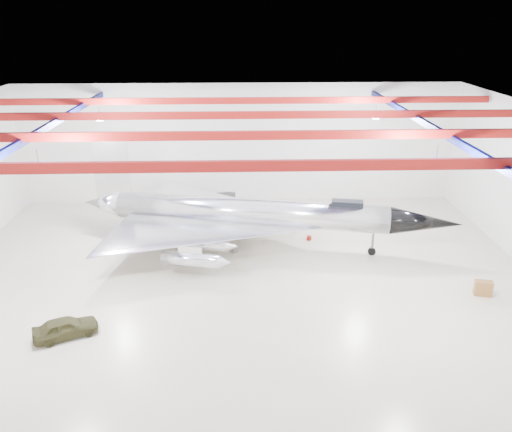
{
  "coord_description": "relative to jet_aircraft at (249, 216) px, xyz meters",
  "views": [
    {
      "loc": [
        -0.08,
        -30.26,
        16.62
      ],
      "look_at": [
        1.09,
        2.0,
        3.54
      ],
      "focal_mm": 35.0,
      "sensor_mm": 36.0,
      "label": 1
    }
  ],
  "objects": [
    {
      "name": "wall_back",
      "position": [
        -0.67,
        10.47,
        2.94
      ],
      "size": [
        40.0,
        0.0,
        40.0
      ],
      "primitive_type": "plane",
      "rotation": [
        1.57,
        0.0,
        0.0
      ],
      "color": "silver",
      "rests_on": "floor"
    },
    {
      "name": "tool_chest",
      "position": [
        4.77,
        1.03,
        -2.39
      ],
      "size": [
        0.41,
        0.41,
        0.34
      ],
      "primitive_type": "cylinder",
      "rotation": [
        0.0,
        0.0,
        -0.11
      ],
      "color": "maroon",
      "rests_on": "floor"
    },
    {
      "name": "desk",
      "position": [
        14.68,
        -7.73,
        -2.07
      ],
      "size": [
        1.17,
        0.79,
        0.98
      ],
      "primitive_type": "cube",
      "rotation": [
        0.0,
        0.0,
        -0.25
      ],
      "color": "brown",
      "rests_on": "floor"
    },
    {
      "name": "crate_ply",
      "position": [
        -5.24,
        -1.66,
        -2.39
      ],
      "size": [
        0.57,
        0.5,
        0.34
      ],
      "primitive_type": "cube",
      "rotation": [
        0.0,
        0.0,
        0.27
      ],
      "color": "olive",
      "rests_on": "floor"
    },
    {
      "name": "ceiling",
      "position": [
        -0.67,
        -4.53,
        8.44
      ],
      "size": [
        40.0,
        40.0,
        0.0
      ],
      "primitive_type": "plane",
      "rotation": [
        3.14,
        0.0,
        0.0
      ],
      "color": "#0A0F38",
      "rests_on": "wall_back"
    },
    {
      "name": "ceiling_structure",
      "position": [
        -0.67,
        -4.53,
        7.76
      ],
      "size": [
        39.5,
        29.5,
        1.08
      ],
      "color": "maroon",
      "rests_on": "ceiling"
    },
    {
      "name": "toolbox_red",
      "position": [
        -0.95,
        1.79,
        -2.42
      ],
      "size": [
        0.47,
        0.43,
        0.27
      ],
      "primitive_type": "cube",
      "rotation": [
        0.0,
        0.0,
        -0.38
      ],
      "color": "maroon",
      "rests_on": "floor"
    },
    {
      "name": "jet_aircraft",
      "position": [
        0.0,
        0.0,
        0.0
      ],
      "size": [
        28.4,
        19.2,
        7.8
      ],
      "rotation": [
        0.0,
        0.0,
        -0.2
      ],
      "color": "silver",
      "rests_on": "floor"
    },
    {
      "name": "jeep",
      "position": [
        -10.43,
        -11.24,
        -1.97
      ],
      "size": [
        3.71,
        2.68,
        1.17
      ],
      "primitive_type": "imported",
      "rotation": [
        0.0,
        0.0,
        1.99
      ],
      "color": "#35331A",
      "rests_on": "floor"
    },
    {
      "name": "parts_bin",
      "position": [
        3.61,
        2.72,
        -2.37
      ],
      "size": [
        0.55,
        0.44,
        0.38
      ],
      "primitive_type": "cube",
      "rotation": [
        0.0,
        0.0,
        0.01
      ],
      "color": "olive",
      "rests_on": "floor"
    },
    {
      "name": "floor",
      "position": [
        -0.67,
        -4.53,
        -2.56
      ],
      "size": [
        40.0,
        40.0,
        0.0
      ],
      "primitive_type": "plane",
      "color": "#B8B193",
      "rests_on": "ground"
    },
    {
      "name": "crate_small",
      "position": [
        -9.99,
        4.16,
        -2.42
      ],
      "size": [
        0.5,
        0.45,
        0.28
      ],
      "primitive_type": "cube",
      "rotation": [
        0.0,
        0.0,
        -0.37
      ],
      "color": "#59595B",
      "rests_on": "floor"
    },
    {
      "name": "engine_drum",
      "position": [
        -1.14,
        -0.94,
        -2.33
      ],
      "size": [
        0.6,
        0.6,
        0.46
      ],
      "primitive_type": "cylinder",
      "rotation": [
        0.0,
        0.0,
        -0.19
      ],
      "color": "#59595B",
      "rests_on": "floor"
    }
  ]
}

